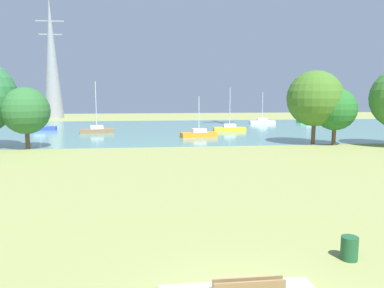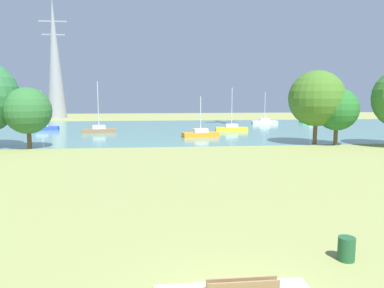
{
  "view_description": "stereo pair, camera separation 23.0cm",
  "coord_description": "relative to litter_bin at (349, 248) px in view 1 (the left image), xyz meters",
  "views": [
    {
      "loc": [
        -2.34,
        -8.21,
        5.49
      ],
      "look_at": [
        0.41,
        16.05,
        2.19
      ],
      "focal_mm": 34.08,
      "sensor_mm": 36.0,
      "label": 1
    },
    {
      "loc": [
        -2.11,
        -8.24,
        5.49
      ],
      "look_at": [
        0.41,
        16.05,
        2.19
      ],
      "focal_mm": 34.08,
      "sensor_mm": 36.0,
      "label": 2
    }
  ],
  "objects": [
    {
      "name": "sailboat_blue",
      "position": [
        -23.69,
        47.79,
        0.05
      ],
      "size": [
        4.9,
        1.87,
        6.16
      ],
      "color": "blue",
      "rests_on": "water_surface"
    },
    {
      "name": "sailboat_orange",
      "position": [
        -0.29,
        36.14,
        0.04
      ],
      "size": [
        5.0,
        2.4,
        5.28
      ],
      "color": "orange",
      "rests_on": "water_surface"
    },
    {
      "name": "sailboat_green",
      "position": [
        24.99,
        59.05,
        0.06
      ],
      "size": [
        5.02,
        2.59,
        6.51
      ],
      "color": "green",
      "rests_on": "water_surface"
    },
    {
      "name": "tree_east_far",
      "position": [
        13.46,
        26.85,
        3.53
      ],
      "size": [
        4.6,
        4.6,
        6.24
      ],
      "color": "brown",
      "rests_on": "ground"
    },
    {
      "name": "electricity_pylon",
      "position": [
        -29.27,
        78.8,
        13.56
      ],
      "size": [
        6.4,
        4.4,
        27.89
      ],
      "color": "gray",
      "rests_on": "ground"
    },
    {
      "name": "tree_west_near",
      "position": [
        11.43,
        27.58,
        4.7
      ],
      "size": [
        6.11,
        6.11,
        8.16
      ],
      "color": "brown",
      "rests_on": "ground"
    },
    {
      "name": "sailboat_white",
      "position": [
        14.46,
        56.07,
        0.05
      ],
      "size": [
        4.82,
        1.55,
        5.99
      ],
      "color": "white",
      "rests_on": "water_surface"
    },
    {
      "name": "ground_plane",
      "position": [
        -4.2,
        19.28,
        -0.4
      ],
      "size": [
        160.0,
        160.0,
        0.0
      ],
      "primitive_type": "plane",
      "color": "#8C9351"
    },
    {
      "name": "sailboat_yellow",
      "position": [
        5.35,
        43.14,
        0.06
      ],
      "size": [
        4.89,
        1.82,
        6.56
      ],
      "color": "yellow",
      "rests_on": "water_surface"
    },
    {
      "name": "water_surface",
      "position": [
        -4.2,
        47.28,
        -0.39
      ],
      "size": [
        140.0,
        40.0,
        0.02
      ],
      "primitive_type": "cube",
      "color": "slate",
      "rests_on": "ground"
    },
    {
      "name": "tree_west_far",
      "position": [
        -19.06,
        27.51,
        3.5
      ],
      "size": [
        4.73,
        4.73,
        6.28
      ],
      "color": "brown",
      "rests_on": "ground"
    },
    {
      "name": "sailboat_brown",
      "position": [
        -14.32,
        42.74,
        0.07
      ],
      "size": [
        5.0,
        2.41,
        7.38
      ],
      "color": "brown",
      "rests_on": "water_surface"
    },
    {
      "name": "litter_bin",
      "position": [
        0.0,
        0.0,
        0.0
      ],
      "size": [
        0.56,
        0.56,
        0.8
      ],
      "primitive_type": "cylinder",
      "color": "#1E512D",
      "rests_on": "ground"
    }
  ]
}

